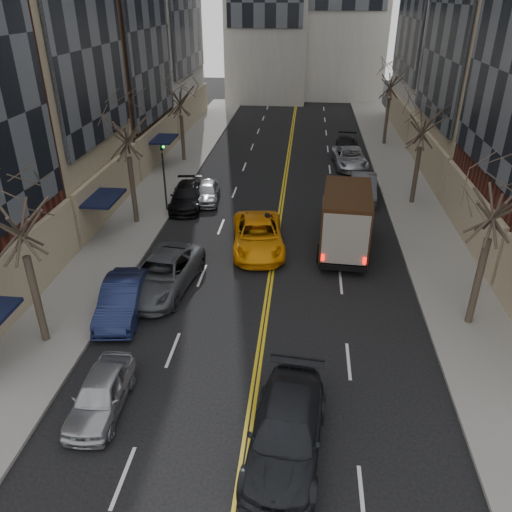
{
  "coord_description": "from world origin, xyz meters",
  "views": [
    {
      "loc": [
        1.43,
        -7.56,
        12.74
      ],
      "look_at": [
        -0.56,
        12.24,
        2.2
      ],
      "focal_mm": 35.0,
      "sensor_mm": 36.0,
      "label": 1
    }
  ],
  "objects": [
    {
      "name": "sidewalk_left",
      "position": [
        -9.0,
        27.0,
        0.07
      ],
      "size": [
        4.0,
        66.0,
        0.15
      ],
      "primitive_type": "cube",
      "color": "slate",
      "rests_on": "ground"
    },
    {
      "name": "sidewalk_right",
      "position": [
        9.0,
        27.0,
        0.07
      ],
      "size": [
        4.0,
        66.0,
        0.15
      ],
      "primitive_type": "cube",
      "color": "slate",
      "rests_on": "ground"
    },
    {
      "name": "tree_lf_near",
      "position": [
        -8.8,
        8.0,
        6.24
      ],
      "size": [
        3.2,
        3.2,
        8.41
      ],
      "color": "#382D23",
      "rests_on": "sidewalk_left"
    },
    {
      "name": "tree_lf_mid",
      "position": [
        -8.8,
        20.0,
        6.6
      ],
      "size": [
        3.2,
        3.2,
        8.91
      ],
      "color": "#382D23",
      "rests_on": "sidewalk_left"
    },
    {
      "name": "tree_lf_far",
      "position": [
        -8.8,
        33.0,
        6.02
      ],
      "size": [
        3.2,
        3.2,
        8.12
      ],
      "color": "#382D23",
      "rests_on": "sidewalk_left"
    },
    {
      "name": "tree_rt_near",
      "position": [
        8.8,
        11.0,
        6.45
      ],
      "size": [
        3.2,
        3.2,
        8.71
      ],
      "color": "#382D23",
      "rests_on": "sidewalk_right"
    },
    {
      "name": "tree_rt_mid",
      "position": [
        8.8,
        25.0,
        6.17
      ],
      "size": [
        3.2,
        3.2,
        8.32
      ],
      "color": "#382D23",
      "rests_on": "sidewalk_right"
    },
    {
      "name": "tree_rt_far",
      "position": [
        8.8,
        40.0,
        6.74
      ],
      "size": [
        3.2,
        3.2,
        9.11
      ],
      "color": "#382D23",
      "rests_on": "sidewalk_right"
    },
    {
      "name": "traffic_signal",
      "position": [
        -7.39,
        22.0,
        2.82
      ],
      "size": [
        0.29,
        0.26,
        4.7
      ],
      "color": "black",
      "rests_on": "sidewalk_left"
    },
    {
      "name": "ups_truck",
      "position": [
        3.8,
        17.72,
        1.81
      ],
      "size": [
        3.04,
        6.72,
        3.6
      ],
      "rotation": [
        0.0,
        0.0,
        -0.07
      ],
      "color": "black",
      "rests_on": "ground"
    },
    {
      "name": "observer_sedan",
      "position": [
        1.26,
        3.48,
        0.8
      ],
      "size": [
        2.73,
        5.67,
        1.59
      ],
      "rotation": [
        0.0,
        0.0,
        -0.09
      ],
      "color": "black",
      "rests_on": "ground"
    },
    {
      "name": "taxi",
      "position": [
        -0.95,
        17.26,
        0.82
      ],
      "size": [
        3.49,
        6.24,
        1.65
      ],
      "primitive_type": "imported",
      "rotation": [
        0.0,
        0.0,
        0.13
      ],
      "color": "orange",
      "rests_on": "ground"
    },
    {
      "name": "pedestrian",
      "position": [
        -0.45,
        18.09,
        0.91
      ],
      "size": [
        0.64,
        0.78,
        1.83
      ],
      "primitive_type": "imported",
      "rotation": [
        0.0,
        0.0,
        1.21
      ],
      "color": "black",
      "rests_on": "ground"
    },
    {
      "name": "parked_lf_a",
      "position": [
        -5.1,
        4.62,
        0.67
      ],
      "size": [
        1.69,
        3.99,
        1.35
      ],
      "primitive_type": "imported",
      "rotation": [
        0.0,
        0.0,
        0.03
      ],
      "color": "#AAACB2",
      "rests_on": "ground"
    },
    {
      "name": "parked_lf_b",
      "position": [
        -6.3,
        10.3,
        0.77
      ],
      "size": [
        2.2,
        4.87,
        1.55
      ],
      "primitive_type": "imported",
      "rotation": [
        0.0,
        0.0,
        0.12
      ],
      "color": "#131B3E",
      "rests_on": "ground"
    },
    {
      "name": "parked_lf_c",
      "position": [
        -5.1,
        12.59,
        0.82
      ],
      "size": [
        3.43,
        6.17,
        1.63
      ],
      "primitive_type": "imported",
      "rotation": [
        0.0,
        0.0,
        -0.13
      ],
      "color": "#494C50",
      "rests_on": "ground"
    },
    {
      "name": "parked_lf_d",
      "position": [
        -6.3,
        23.06,
        0.71
      ],
      "size": [
        2.51,
        5.1,
        1.43
      ],
      "primitive_type": "imported",
      "rotation": [
        0.0,
        0.0,
        0.11
      ],
      "color": "black",
      "rests_on": "ground"
    },
    {
      "name": "parked_lf_e",
      "position": [
        -5.1,
        24.1,
        0.67
      ],
      "size": [
        1.97,
        4.07,
        1.34
      ],
      "primitive_type": "imported",
      "rotation": [
        0.0,
        0.0,
        0.1
      ],
      "color": "#9EA0A5",
      "rests_on": "ground"
    },
    {
      "name": "parked_rt_a",
      "position": [
        5.55,
        25.7,
        0.82
      ],
      "size": [
        2.09,
        5.06,
        1.63
      ],
      "primitive_type": "imported",
      "rotation": [
        0.0,
        0.0,
        -0.07
      ],
      "color": "#494B50",
      "rests_on": "ground"
    },
    {
      "name": "parked_rt_b",
      "position": [
        5.1,
        32.88,
        0.76
      ],
      "size": [
        2.96,
        5.64,
        1.51
      ],
      "primitive_type": "imported",
      "rotation": [
        0.0,
        0.0,
        0.09
      ],
      "color": "#ABACB3",
      "rests_on": "ground"
    },
    {
      "name": "parked_rt_c",
      "position": [
        5.1,
        36.85,
        0.69
      ],
      "size": [
        2.25,
        4.9,
        1.39
      ],
      "primitive_type": "imported",
      "rotation": [
        0.0,
        0.0,
        -0.07
      ],
      "color": "black",
      "rests_on": "ground"
    }
  ]
}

